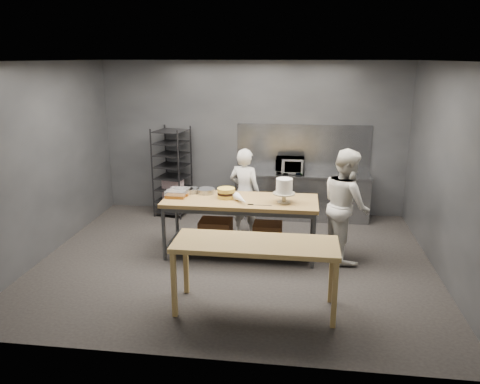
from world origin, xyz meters
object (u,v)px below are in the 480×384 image
(microwave, at_px, (290,165))
(work_table, at_px, (239,220))
(speed_rack, at_px, (172,172))
(chef_right, at_px, (346,205))
(frosted_cake_stand, at_px, (284,188))
(near_counter, at_px, (255,249))
(chef_behind, at_px, (245,193))
(layer_cake, at_px, (226,193))

(microwave, bearing_deg, work_table, -111.05)
(speed_rack, distance_m, microwave, 2.32)
(work_table, relative_size, speed_rack, 1.37)
(chef_right, xyz_separation_m, frosted_cake_stand, (-0.95, -0.17, 0.29))
(chef_right, bearing_deg, near_counter, 128.31)
(near_counter, bearing_deg, chef_right, 54.96)
(work_table, height_order, speed_rack, speed_rack)
(work_table, bearing_deg, frosted_cake_stand, -8.78)
(chef_behind, bearing_deg, frosted_cake_stand, 146.01)
(microwave, distance_m, frosted_cake_stand, 2.02)
(chef_right, bearing_deg, layer_cake, 74.50)
(speed_rack, relative_size, frosted_cake_stand, 4.61)
(speed_rack, relative_size, layer_cake, 6.33)
(speed_rack, height_order, chef_right, speed_rack)
(speed_rack, xyz_separation_m, chef_behind, (1.56, -1.00, -0.07))
(speed_rack, bearing_deg, microwave, 1.98)
(layer_cake, bearing_deg, chef_behind, 76.02)
(work_table, distance_m, speed_rack, 2.43)
(microwave, height_order, layer_cake, microwave)
(chef_right, relative_size, microwave, 3.21)
(near_counter, relative_size, chef_right, 1.15)
(chef_behind, xyz_separation_m, microwave, (0.75, 1.08, 0.27))
(chef_behind, height_order, microwave, chef_behind)
(chef_right, bearing_deg, chef_behind, 48.81)
(chef_right, bearing_deg, frosted_cake_stand, 83.79)
(work_table, xyz_separation_m, near_counter, (0.42, -1.68, 0.24))
(work_table, height_order, microwave, microwave)
(microwave, relative_size, frosted_cake_stand, 1.43)
(speed_rack, bearing_deg, chef_behind, -32.68)
(work_table, xyz_separation_m, layer_cake, (-0.21, 0.03, 0.43))
(microwave, bearing_deg, frosted_cake_stand, -91.01)
(work_table, bearing_deg, chef_behind, 90.95)
(work_table, bearing_deg, speed_rack, 130.83)
(layer_cake, bearing_deg, near_counter, -69.75)
(near_counter, xyz_separation_m, layer_cake, (-0.63, 1.71, 0.19))
(frosted_cake_stand, bearing_deg, chef_right, 10.44)
(near_counter, xyz_separation_m, chef_right, (1.22, 1.75, 0.06))
(near_counter, relative_size, layer_cake, 7.23)
(speed_rack, bearing_deg, near_counter, -60.34)
(work_table, distance_m, chef_right, 1.67)
(near_counter, distance_m, speed_rack, 4.04)
(near_counter, bearing_deg, chef_behind, 99.81)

